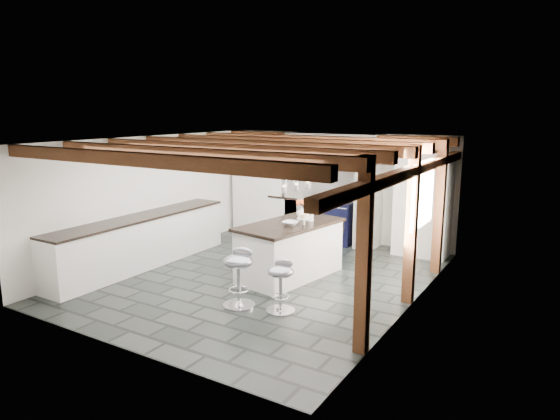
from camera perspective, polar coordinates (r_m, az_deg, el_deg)
The scene contains 6 objects.
ground at distance 8.50m, azimuth -1.99°, elevation -7.68°, with size 6.00×6.00×0.00m, color black.
room_shell at distance 9.70m, azimuth -0.46°, elevation 1.26°, with size 6.00×6.03×6.00m.
range_cooker at distance 10.62m, azimuth 5.92°, elevation -1.20°, with size 1.00×0.63×0.99m.
kitchen_island at distance 8.39m, azimuth 1.15°, elevation -4.52°, with size 1.28×2.01×1.24m.
bar_stool_near at distance 6.97m, azimuth 0.07°, elevation -7.96°, with size 0.49×0.49×0.76m.
bar_stool_far at distance 7.16m, azimuth -4.73°, elevation -6.91°, with size 0.53×0.53×0.86m.
Camera 1 is at (4.41, -6.70, 2.79)m, focal length 32.00 mm.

